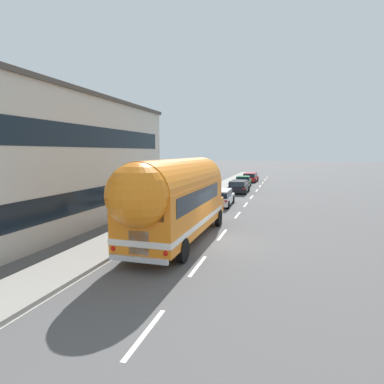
{
  "coord_description": "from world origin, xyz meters",
  "views": [
    {
      "loc": [
        3.21,
        -15.5,
        4.45
      ],
      "look_at": [
        -1.92,
        2.26,
        2.18
      ],
      "focal_mm": 30.53,
      "sensor_mm": 36.0,
      "label": 1
    }
  ],
  "objects_px": {
    "car_lead": "(220,196)",
    "car_second": "(239,186)",
    "painted_bus": "(176,197)",
    "car_fourth": "(251,177)",
    "car_third": "(243,181)"
  },
  "relations": [
    {
      "from": "painted_bus",
      "to": "car_second",
      "type": "xyz_separation_m",
      "value": [
        0.15,
        20.69,
        -1.51
      ]
    },
    {
      "from": "car_lead",
      "to": "painted_bus",
      "type": "bearing_deg",
      "value": -89.16
    },
    {
      "from": "car_lead",
      "to": "car_second",
      "type": "distance_m",
      "value": 8.92
    },
    {
      "from": "car_third",
      "to": "car_fourth",
      "type": "height_order",
      "value": "same"
    },
    {
      "from": "car_second",
      "to": "car_third",
      "type": "height_order",
      "value": "same"
    },
    {
      "from": "car_lead",
      "to": "car_fourth",
      "type": "bearing_deg",
      "value": 89.63
    },
    {
      "from": "painted_bus",
      "to": "car_lead",
      "type": "bearing_deg",
      "value": 90.84
    },
    {
      "from": "car_second",
      "to": "car_fourth",
      "type": "height_order",
      "value": "same"
    },
    {
      "from": "car_lead",
      "to": "car_fourth",
      "type": "xyz_separation_m",
      "value": [
        0.14,
        22.64,
        0.0
      ]
    },
    {
      "from": "painted_bus",
      "to": "car_second",
      "type": "distance_m",
      "value": 20.75
    },
    {
      "from": "painted_bus",
      "to": "car_third",
      "type": "xyz_separation_m",
      "value": [
        -0.22,
        27.36,
        -1.58
      ]
    },
    {
      "from": "car_third",
      "to": "car_second",
      "type": "bearing_deg",
      "value": -86.78
    },
    {
      "from": "car_third",
      "to": "car_fourth",
      "type": "bearing_deg",
      "value": 88.44
    },
    {
      "from": "car_lead",
      "to": "car_third",
      "type": "height_order",
      "value": "same"
    },
    {
      "from": "car_third",
      "to": "car_lead",
      "type": "bearing_deg",
      "value": -89.82
    }
  ]
}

